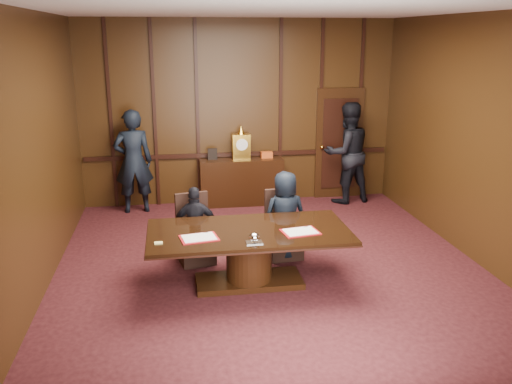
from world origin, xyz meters
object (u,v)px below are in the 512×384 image
signatory_left (196,226)px  witness_left (133,161)px  conference_table (249,248)px  witness_right (347,153)px  sideboard (241,180)px  signatory_right (285,216)px

signatory_left → witness_left: witness_left is taller
signatory_left → witness_left: size_ratio=0.60×
conference_table → witness_left: witness_left is taller
witness_right → signatory_left: bearing=29.0°
conference_table → sideboard: bearing=84.0°
sideboard → witness_left: witness_left is taller
signatory_right → witness_right: 3.16m
conference_table → signatory_right: 1.04m
signatory_left → signatory_right: (1.30, 0.00, 0.09)m
witness_right → signatory_right: bearing=44.4°
witness_right → conference_table: bearing=43.3°
sideboard → witness_right: 2.12m
sideboard → witness_left: bearing=-175.5°
witness_left → witness_right: bearing=174.0°
signatory_right → witness_left: witness_left is taller
signatory_right → witness_right: witness_right is taller
signatory_right → witness_left: size_ratio=0.68×
conference_table → witness_right: (2.43, 3.39, 0.47)m
sideboard → signatory_left: size_ratio=1.40×
witness_left → conference_table: bearing=109.8°
sideboard → conference_table: sideboard is taller
witness_left → sideboard: bearing=178.5°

